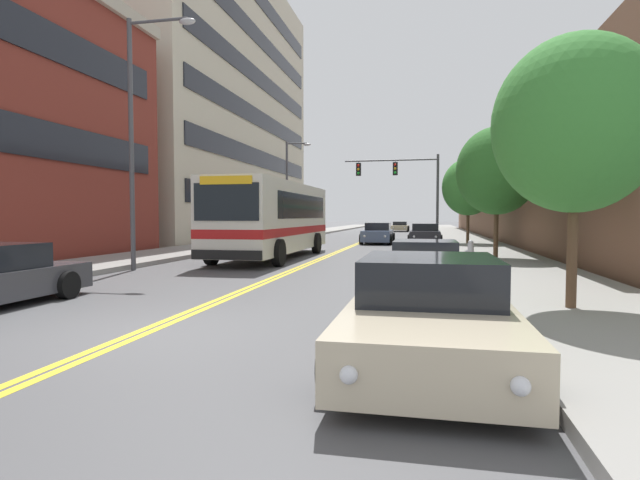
% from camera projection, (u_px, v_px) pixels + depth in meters
% --- Properties ---
extents(ground_plane, '(240.00, 240.00, 0.00)m').
position_uv_depth(ground_plane, '(374.00, 237.00, 43.98)').
color(ground_plane, '#4C4C4F').
extents(sidewalk_left, '(3.62, 106.00, 0.17)m').
position_uv_depth(sidewalk_left, '(294.00, 235.00, 45.48)').
color(sidewalk_left, gray).
rests_on(sidewalk_left, ground_plane).
extents(sidewalk_right, '(3.62, 106.00, 0.17)m').
position_uv_depth(sidewalk_right, '(460.00, 236.00, 42.48)').
color(sidewalk_right, gray).
rests_on(sidewalk_right, ground_plane).
extents(centre_line, '(0.34, 106.00, 0.01)m').
position_uv_depth(centre_line, '(374.00, 237.00, 43.98)').
color(centre_line, yellow).
rests_on(centre_line, ground_plane).
extents(office_tower_left, '(12.08, 30.41, 23.37)m').
position_uv_depth(office_tower_left, '(196.00, 103.00, 43.51)').
color(office_tower_left, beige).
rests_on(office_tower_left, ground_plane).
extents(storefront_row_right, '(9.10, 68.00, 7.46)m').
position_uv_depth(storefront_row_right, '(537.00, 193.00, 41.07)').
color(storefront_row_right, brown).
rests_on(storefront_row_right, ground_plane).
extents(city_bus, '(2.91, 10.64, 3.22)m').
position_uv_depth(city_bus, '(274.00, 216.00, 21.87)').
color(city_bus, silver).
rests_on(city_bus, ground_plane).
extents(car_red_parked_left_mid, '(2.14, 4.69, 1.41)m').
position_uv_depth(car_red_parked_left_mid, '(290.00, 234.00, 32.86)').
color(car_red_parked_left_mid, maroon).
rests_on(car_red_parked_left_mid, ground_plane).
extents(car_champagne_parked_right_foreground, '(2.21, 4.73, 1.30)m').
position_uv_depth(car_champagne_parked_right_foreground, '(429.00, 313.00, 6.35)').
color(car_champagne_parked_right_foreground, beige).
rests_on(car_champagne_parked_right_foreground, ground_plane).
extents(car_charcoal_parked_right_mid, '(2.15, 4.29, 1.33)m').
position_uv_depth(car_charcoal_parked_right_mid, '(425.00, 234.00, 32.83)').
color(car_charcoal_parked_right_mid, '#232328').
rests_on(car_charcoal_parked_right_mid, ground_plane).
extents(car_white_parked_right_far, '(2.21, 4.59, 1.16)m').
position_uv_depth(car_white_parked_right_far, '(425.00, 263.00, 13.47)').
color(car_white_parked_right_far, white).
rests_on(car_white_parked_right_far, ground_plane).
extents(car_beige_moving_lead, '(2.11, 4.88, 1.17)m').
position_uv_depth(car_beige_moving_lead, '(400.00, 227.00, 59.01)').
color(car_beige_moving_lead, '#BCAD89').
rests_on(car_beige_moving_lead, ground_plane).
extents(car_slate_blue_moving_second, '(2.08, 4.25, 1.39)m').
position_uv_depth(car_slate_blue_moving_second, '(378.00, 234.00, 32.98)').
color(car_slate_blue_moving_second, '#475675').
rests_on(car_slate_blue_moving_second, ground_plane).
extents(traffic_signal_mast, '(6.64, 0.38, 6.14)m').
position_uv_depth(traffic_signal_mast, '(404.00, 180.00, 35.27)').
color(traffic_signal_mast, '#47474C').
rests_on(traffic_signal_mast, ground_plane).
extents(street_lamp_left_near, '(2.44, 0.28, 8.34)m').
position_uv_depth(street_lamp_left_near, '(140.00, 122.00, 16.55)').
color(street_lamp_left_near, '#47474C').
rests_on(street_lamp_left_near, ground_plane).
extents(street_lamp_left_far, '(1.84, 0.28, 7.11)m').
position_uv_depth(street_lamp_left_far, '(290.00, 182.00, 35.41)').
color(street_lamp_left_far, '#47474C').
rests_on(street_lamp_left_far, ground_plane).
extents(street_tree_right_near, '(2.86, 2.86, 4.86)m').
position_uv_depth(street_tree_right_near, '(575.00, 125.00, 8.87)').
color(street_tree_right_near, brown).
rests_on(street_tree_right_near, sidewalk_right).
extents(street_tree_right_mid, '(3.16, 3.16, 5.18)m').
position_uv_depth(street_tree_right_mid, '(497.00, 171.00, 19.67)').
color(street_tree_right_mid, brown).
rests_on(street_tree_right_mid, sidewalk_right).
extents(street_tree_right_far, '(3.16, 3.16, 5.17)m').
position_uv_depth(street_tree_right_far, '(468.00, 187.00, 30.35)').
color(street_tree_right_far, brown).
rests_on(street_tree_right_far, sidewalk_right).
extents(fire_hydrant, '(0.30, 0.22, 0.80)m').
position_uv_depth(fire_hydrant, '(471.00, 251.00, 17.84)').
color(fire_hydrant, '#B7B7BC').
rests_on(fire_hydrant, sidewalk_right).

